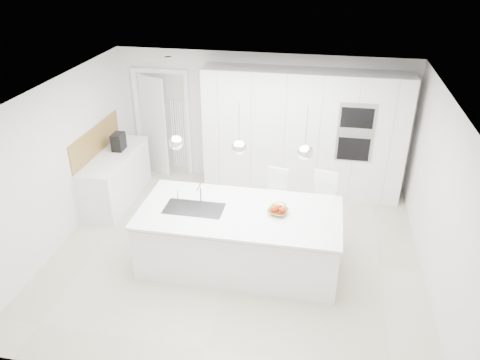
% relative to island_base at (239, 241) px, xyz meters
% --- Properties ---
extents(floor, '(5.50, 5.50, 0.00)m').
position_rel_island_base_xyz_m(floor, '(-0.10, 0.30, -0.43)').
color(floor, beige).
rests_on(floor, ground).
extents(wall_back, '(5.50, 0.00, 5.50)m').
position_rel_island_base_xyz_m(wall_back, '(-0.10, 2.80, 0.82)').
color(wall_back, silver).
rests_on(wall_back, ground).
extents(wall_left, '(0.00, 5.00, 5.00)m').
position_rel_island_base_xyz_m(wall_left, '(-2.85, 0.30, 0.82)').
color(wall_left, silver).
rests_on(wall_left, ground).
extents(ceiling, '(5.50, 5.50, 0.00)m').
position_rel_island_base_xyz_m(ceiling, '(-0.10, 0.30, 2.07)').
color(ceiling, white).
rests_on(ceiling, wall_back).
extents(tall_cabinets, '(3.60, 0.60, 2.30)m').
position_rel_island_base_xyz_m(tall_cabinets, '(0.70, 2.50, 0.72)').
color(tall_cabinets, white).
rests_on(tall_cabinets, floor).
extents(oven_stack, '(0.62, 0.04, 1.05)m').
position_rel_island_base_xyz_m(oven_stack, '(1.60, 2.19, 0.92)').
color(oven_stack, '#A5A5A8').
rests_on(oven_stack, tall_cabinets).
extents(doorway_frame, '(1.11, 0.08, 2.13)m').
position_rel_island_base_xyz_m(doorway_frame, '(-2.05, 2.77, 0.59)').
color(doorway_frame, white).
rests_on(doorway_frame, floor).
extents(hallway_door, '(0.76, 0.38, 2.00)m').
position_rel_island_base_xyz_m(hallway_door, '(-2.30, 2.72, 0.57)').
color(hallway_door, white).
rests_on(hallway_door, floor).
extents(radiator, '(0.32, 0.04, 1.40)m').
position_rel_island_base_xyz_m(radiator, '(-1.73, 2.76, 0.42)').
color(radiator, white).
rests_on(radiator, floor).
extents(left_base_cabinets, '(0.60, 1.80, 0.86)m').
position_rel_island_base_xyz_m(left_base_cabinets, '(-2.55, 1.50, 0.00)').
color(left_base_cabinets, white).
rests_on(left_base_cabinets, floor).
extents(left_worktop, '(0.62, 1.82, 0.04)m').
position_rel_island_base_xyz_m(left_worktop, '(-2.55, 1.50, 0.45)').
color(left_worktop, white).
rests_on(left_worktop, left_base_cabinets).
extents(oak_backsplash, '(0.02, 1.80, 0.50)m').
position_rel_island_base_xyz_m(oak_backsplash, '(-2.84, 1.50, 0.72)').
color(oak_backsplash, olive).
rests_on(oak_backsplash, wall_left).
extents(island_base, '(2.80, 1.20, 0.86)m').
position_rel_island_base_xyz_m(island_base, '(0.00, 0.00, 0.00)').
color(island_base, white).
rests_on(island_base, floor).
extents(island_worktop, '(2.84, 1.40, 0.04)m').
position_rel_island_base_xyz_m(island_worktop, '(0.00, 0.05, 0.45)').
color(island_worktop, white).
rests_on(island_worktop, island_base).
extents(island_sink, '(0.84, 0.44, 0.18)m').
position_rel_island_base_xyz_m(island_sink, '(-0.65, -0.00, 0.39)').
color(island_sink, '#3F3F42').
rests_on(island_sink, island_worktop).
extents(island_tap, '(0.02, 0.02, 0.30)m').
position_rel_island_base_xyz_m(island_tap, '(-0.60, 0.20, 0.62)').
color(island_tap, white).
rests_on(island_tap, island_worktop).
extents(pendant_left, '(0.20, 0.20, 0.20)m').
position_rel_island_base_xyz_m(pendant_left, '(-0.85, -0.00, 1.47)').
color(pendant_left, white).
rests_on(pendant_left, ceiling).
extents(pendant_mid, '(0.20, 0.20, 0.20)m').
position_rel_island_base_xyz_m(pendant_mid, '(-0.00, -0.00, 1.47)').
color(pendant_mid, white).
rests_on(pendant_mid, ceiling).
extents(pendant_right, '(0.20, 0.20, 0.20)m').
position_rel_island_base_xyz_m(pendant_right, '(0.85, -0.00, 1.47)').
color(pendant_right, white).
rests_on(pendant_right, ceiling).
extents(fruit_bowl, '(0.34, 0.34, 0.07)m').
position_rel_island_base_xyz_m(fruit_bowl, '(0.54, 0.08, 0.50)').
color(fruit_bowl, olive).
rests_on(fruit_bowl, island_worktop).
extents(espresso_machine, '(0.19, 0.29, 0.31)m').
position_rel_island_base_xyz_m(espresso_machine, '(-2.53, 1.73, 0.62)').
color(espresso_machine, black).
rests_on(espresso_machine, left_worktop).
extents(bar_stool_left, '(0.45, 0.56, 1.09)m').
position_rel_island_base_xyz_m(bar_stool_left, '(0.42, 0.97, 0.12)').
color(bar_stool_left, white).
rests_on(bar_stool_left, floor).
extents(bar_stool_right, '(0.51, 0.62, 1.17)m').
position_rel_island_base_xyz_m(bar_stool_right, '(1.16, 0.82, 0.15)').
color(bar_stool_right, white).
rests_on(bar_stool_right, floor).
extents(apple_a, '(0.07, 0.07, 0.07)m').
position_rel_island_base_xyz_m(apple_a, '(0.48, 0.05, 0.54)').
color(apple_a, '#A11B06').
rests_on(apple_a, fruit_bowl).
extents(apple_b, '(0.08, 0.08, 0.08)m').
position_rel_island_base_xyz_m(apple_b, '(0.51, 0.09, 0.54)').
color(apple_b, '#A11B06').
rests_on(apple_b, fruit_bowl).
extents(apple_c, '(0.08, 0.08, 0.08)m').
position_rel_island_base_xyz_m(apple_c, '(0.60, 0.05, 0.54)').
color(apple_c, '#A11B06').
rests_on(apple_c, fruit_bowl).
extents(apple_extra_3, '(0.07, 0.07, 0.07)m').
position_rel_island_base_xyz_m(apple_extra_3, '(0.55, 0.14, 0.54)').
color(apple_extra_3, '#A11B06').
rests_on(apple_extra_3, fruit_bowl).
extents(banana_bunch, '(0.25, 0.18, 0.22)m').
position_rel_island_base_xyz_m(banana_bunch, '(0.53, 0.10, 0.59)').
color(banana_bunch, gold).
rests_on(banana_bunch, fruit_bowl).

